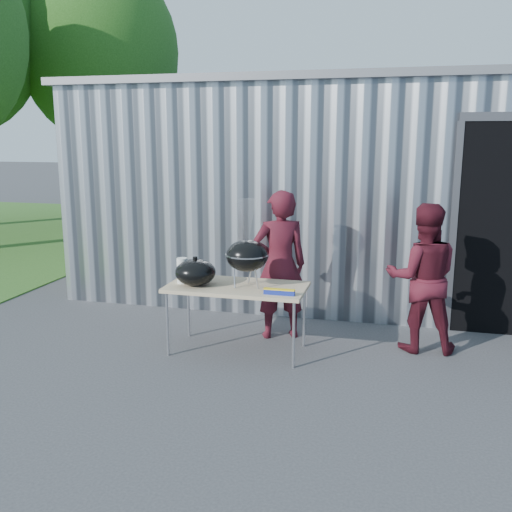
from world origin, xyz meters
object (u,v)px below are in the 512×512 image
(folding_table, at_px, (237,289))
(kettle_grill, at_px, (247,249))
(person_cook, at_px, (280,265))
(person_bystander, at_px, (422,278))

(folding_table, relative_size, kettle_grill, 1.59)
(folding_table, height_order, kettle_grill, kettle_grill)
(person_cook, height_order, person_bystander, person_cook)
(kettle_grill, bearing_deg, folding_table, 168.61)
(folding_table, relative_size, person_cook, 0.86)
(person_cook, bearing_deg, kettle_grill, 45.78)
(person_cook, bearing_deg, folding_table, 35.44)
(folding_table, height_order, person_bystander, person_bystander)
(folding_table, bearing_deg, person_bystander, 15.99)
(person_cook, relative_size, person_bystander, 1.06)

